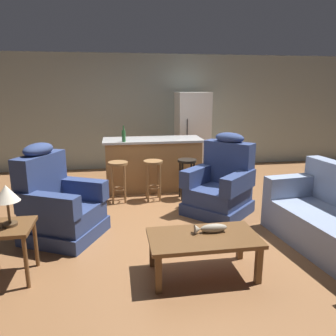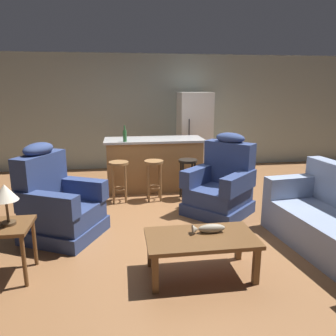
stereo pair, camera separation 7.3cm
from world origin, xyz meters
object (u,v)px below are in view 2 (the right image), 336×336
(kitchen_island, at_px, (154,164))
(refrigerator, at_px, (194,133))
(recliner_near_island, at_px, (221,185))
(end_table, at_px, (6,234))
(coffee_table, at_px, (201,241))
(fish_figurine, at_px, (208,229))
(bar_stool_left, at_px, (119,174))
(table_lamp, at_px, (5,194))
(bar_stool_right, at_px, (188,172))
(bar_stool_middle, at_px, (154,173))
(recliner_near_lamp, at_px, (58,204))
(bottle_tall_green, at_px, (125,136))

(kitchen_island, distance_m, refrigerator, 1.63)
(recliner_near_island, height_order, end_table, recliner_near_island)
(coffee_table, relative_size, fish_figurine, 3.24)
(recliner_near_island, bearing_deg, bar_stool_left, -68.25)
(kitchen_island, relative_size, refrigerator, 1.02)
(coffee_table, distance_m, refrigerator, 4.31)
(kitchen_island, relative_size, bar_stool_left, 2.65)
(coffee_table, bearing_deg, table_lamp, 172.66)
(refrigerator, bearing_deg, bar_stool_right, -105.90)
(end_table, xyz_separation_m, bar_stool_middle, (1.68, 2.12, 0.01))
(kitchen_island, xyz_separation_m, bar_stool_middle, (-0.07, -0.63, -0.01))
(kitchen_island, bearing_deg, table_lamp, -121.98)
(coffee_table, height_order, bar_stool_middle, bar_stool_middle)
(coffee_table, distance_m, recliner_near_lamp, 1.95)
(recliner_near_lamp, xyz_separation_m, bottle_tall_green, (0.89, 1.57, 0.63))
(recliner_near_island, bearing_deg, end_table, -14.99)
(fish_figurine, relative_size, kitchen_island, 0.19)
(bottle_tall_green, bearing_deg, bar_stool_left, -108.03)
(fish_figurine, bearing_deg, bar_stool_right, 83.55)
(end_table, distance_m, bar_stool_middle, 2.70)
(fish_figurine, distance_m, bottle_tall_green, 2.83)
(bar_stool_middle, xyz_separation_m, refrigerator, (1.10, 1.83, 0.41))
(kitchen_island, bearing_deg, bottle_tall_green, -153.67)
(fish_figurine, height_order, table_lamp, table_lamp)
(coffee_table, xyz_separation_m, recliner_near_island, (0.72, 1.64, 0.06))
(table_lamp, bearing_deg, end_table, -175.22)
(recliner_near_island, distance_m, bar_stool_middle, 1.19)
(fish_figurine, bearing_deg, refrigerator, 79.27)
(bar_stool_left, bearing_deg, kitchen_island, 44.10)
(recliner_near_lamp, bearing_deg, coffee_table, -9.58)
(coffee_table, xyz_separation_m, bar_stool_middle, (-0.23, 2.36, 0.11))
(coffee_table, distance_m, bottle_tall_green, 2.89)
(bar_stool_left, bearing_deg, bar_stool_right, 0.00)
(fish_figurine, xyz_separation_m, kitchen_island, (-0.25, 2.91, 0.02))
(coffee_table, bearing_deg, recliner_near_lamp, 143.86)
(end_table, xyz_separation_m, table_lamp, (0.03, 0.00, 0.41))
(bar_stool_middle, relative_size, refrigerator, 0.39)
(table_lamp, height_order, bottle_tall_green, bottle_tall_green)
(coffee_table, bearing_deg, end_table, 172.88)
(bar_stool_middle, distance_m, bar_stool_right, 0.58)
(bar_stool_right, relative_size, refrigerator, 0.39)
(fish_figurine, xyz_separation_m, bar_stool_right, (0.26, 2.28, 0.01))
(bar_stool_left, xyz_separation_m, bar_stool_middle, (0.58, 0.00, 0.00))
(table_lamp, relative_size, kitchen_island, 0.23)
(table_lamp, bearing_deg, bar_stool_left, 63.29)
(table_lamp, relative_size, bar_stool_middle, 0.60)
(refrigerator, bearing_deg, kitchen_island, -130.59)
(fish_figurine, xyz_separation_m, bottle_tall_green, (-0.78, 2.65, 0.59))
(recliner_near_island, height_order, kitchen_island, recliner_near_island)
(end_table, bearing_deg, table_lamp, 4.78)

